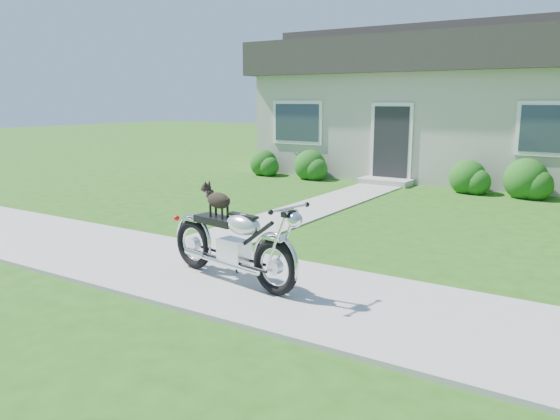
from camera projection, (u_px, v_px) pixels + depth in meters
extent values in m
plane|color=#235114|center=(241.00, 281.00, 6.95)|extent=(80.00, 80.00, 0.00)
cube|color=#9E9B93|center=(240.00, 279.00, 6.95)|extent=(24.00, 2.20, 0.04)
cube|color=#9E9B93|center=(322.00, 205.00, 11.87)|extent=(1.20, 8.00, 0.03)
cube|color=beige|center=(475.00, 126.00, 16.58)|extent=(12.00, 6.00, 3.00)
cube|color=#2D2B28|center=(480.00, 58.00, 16.18)|extent=(12.60, 6.60, 1.00)
cube|color=#2D2B28|center=(481.00, 33.00, 16.05)|extent=(12.60, 2.00, 0.60)
cube|color=black|center=(391.00, 145.00, 14.95)|extent=(1.00, 0.06, 2.10)
cube|color=#9E9B93|center=(385.00, 182.00, 14.86)|extent=(1.40, 0.70, 0.16)
cube|color=#2D3847|center=(297.00, 123.00, 16.42)|extent=(1.70, 0.05, 1.30)
cube|color=#2D3847|center=(554.00, 129.00, 12.74)|extent=(1.70, 0.05, 1.30)
sphere|color=#1D5416|center=(264.00, 163.00, 16.76)|extent=(0.84, 0.84, 0.84)
sphere|color=#1D5416|center=(468.00, 177.00, 13.53)|extent=(0.89, 0.89, 0.89)
sphere|color=#1D5416|center=(526.00, 180.00, 12.82)|extent=(1.01, 1.01, 1.01)
sphere|color=#1D5416|center=(310.00, 166.00, 15.89)|extent=(0.92, 0.92, 0.92)
imported|color=#2A5C18|center=(306.00, 165.00, 16.02)|extent=(0.73, 0.79, 0.76)
imported|color=#28641B|center=(469.00, 177.00, 13.56)|extent=(0.52, 0.52, 0.79)
torus|color=black|center=(275.00, 267.00, 6.29)|extent=(0.68, 0.23, 0.67)
torus|color=black|center=(194.00, 244.00, 7.29)|extent=(0.68, 0.23, 0.67)
cube|color=silver|center=(234.00, 251.00, 6.75)|extent=(0.44, 0.31, 0.30)
ellipsoid|color=silver|center=(243.00, 224.00, 6.56)|extent=(0.55, 0.38, 0.26)
cube|color=black|center=(218.00, 220.00, 6.88)|extent=(0.69, 0.37, 0.09)
cube|color=silver|center=(275.00, 238.00, 6.22)|extent=(0.32, 0.19, 0.03)
cube|color=silver|center=(193.00, 219.00, 7.23)|extent=(0.32, 0.19, 0.03)
cylinder|color=silver|center=(289.00, 208.00, 6.00)|extent=(0.14, 0.60, 0.03)
sphere|color=silver|center=(295.00, 220.00, 5.97)|extent=(0.20, 0.20, 0.17)
cylinder|color=silver|center=(226.00, 264.00, 6.68)|extent=(1.09, 0.26, 0.06)
ellipsoid|color=black|center=(219.00, 201.00, 6.81)|extent=(0.41, 0.25, 0.20)
sphere|color=black|center=(206.00, 188.00, 6.94)|extent=(0.14, 0.14, 0.12)
cylinder|color=black|center=(216.00, 209.00, 6.94)|extent=(0.04, 0.04, 0.16)
cylinder|color=black|center=(210.00, 210.00, 6.88)|extent=(0.04, 0.04, 0.16)
cylinder|color=black|center=(228.00, 212.00, 6.79)|extent=(0.04, 0.04, 0.16)
cylinder|color=black|center=(222.00, 213.00, 6.73)|extent=(0.04, 0.04, 0.16)
torus|color=#B9317E|center=(209.00, 193.00, 6.91)|extent=(0.08, 0.11, 0.10)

